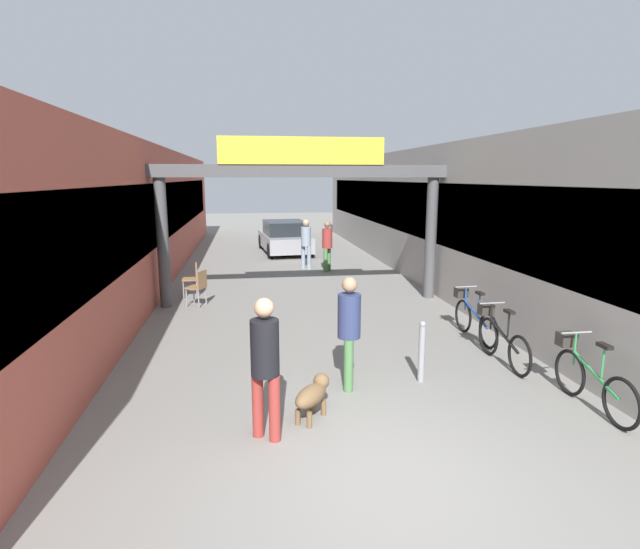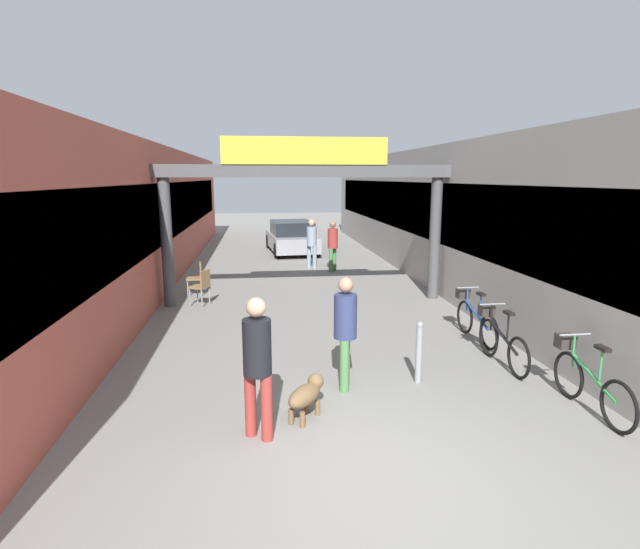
# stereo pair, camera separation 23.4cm
# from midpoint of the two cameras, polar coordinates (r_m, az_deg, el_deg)

# --- Properties ---
(ground_plane) EXTENTS (80.00, 80.00, 0.00)m
(ground_plane) POSITION_cam_midpoint_polar(r_m,az_deg,el_deg) (5.70, 5.98, -22.12)
(ground_plane) COLOR gray
(storefront_left) EXTENTS (3.00, 26.00, 3.96)m
(storefront_left) POSITION_cam_midpoint_polar(r_m,az_deg,el_deg) (16.12, -22.33, 6.21)
(storefront_left) COLOR #B25142
(storefront_left) RESTS_ON ground_plane
(storefront_right) EXTENTS (3.00, 26.00, 3.96)m
(storefront_right) POSITION_cam_midpoint_polar(r_m,az_deg,el_deg) (16.88, 13.76, 6.90)
(storefront_right) COLOR #9E9993
(storefront_right) RESTS_ON ground_plane
(arcade_sign_gateway) EXTENTS (7.40, 0.47, 4.05)m
(arcade_sign_gateway) POSITION_cam_midpoint_polar(r_m,az_deg,el_deg) (12.31, -2.65, 9.81)
(arcade_sign_gateway) COLOR #4C4C4F
(arcade_sign_gateway) RESTS_ON ground_plane
(pedestrian_with_dog) EXTENTS (0.47, 0.47, 1.75)m
(pedestrian_with_dog) POSITION_cam_midpoint_polar(r_m,az_deg,el_deg) (6.00, -7.43, -9.61)
(pedestrian_with_dog) COLOR #99332D
(pedestrian_with_dog) RESTS_ON ground_plane
(pedestrian_companion) EXTENTS (0.41, 0.41, 1.70)m
(pedestrian_companion) POSITION_cam_midpoint_polar(r_m,az_deg,el_deg) (7.37, 2.43, -5.85)
(pedestrian_companion) COLOR #4C7F47
(pedestrian_companion) RESTS_ON ground_plane
(pedestrian_carrying_crate) EXTENTS (0.47, 0.47, 1.69)m
(pedestrian_carrying_crate) POSITION_cam_midpoint_polar(r_m,az_deg,el_deg) (16.63, 0.43, 3.65)
(pedestrian_carrying_crate) COLOR #4C7F47
(pedestrian_carrying_crate) RESTS_ON ground_plane
(pedestrian_elderly_walking) EXTENTS (0.48, 0.48, 1.70)m
(pedestrian_elderly_walking) POSITION_cam_midpoint_polar(r_m,az_deg,el_deg) (17.17, -2.00, 3.89)
(pedestrian_elderly_walking) COLOR #8C9EB2
(pedestrian_elderly_walking) RESTS_ON ground_plane
(dog_on_leash) EXTENTS (0.63, 0.73, 0.53)m
(dog_on_leash) POSITION_cam_midpoint_polar(r_m,az_deg,el_deg) (6.69, -1.84, -13.51)
(dog_on_leash) COLOR brown
(dog_on_leash) RESTS_ON ground_plane
(bicycle_green_nearest) EXTENTS (0.46, 1.69, 0.98)m
(bicycle_green_nearest) POSITION_cam_midpoint_polar(r_m,az_deg,el_deg) (7.81, 27.60, -10.30)
(bicycle_green_nearest) COLOR black
(bicycle_green_nearest) RESTS_ON ground_plane
(bicycle_black_second) EXTENTS (0.46, 1.69, 0.98)m
(bicycle_black_second) POSITION_cam_midpoint_polar(r_m,az_deg,el_deg) (9.02, 19.18, -6.83)
(bicycle_black_second) COLOR black
(bicycle_black_second) RESTS_ON ground_plane
(bicycle_blue_third) EXTENTS (0.46, 1.69, 0.98)m
(bicycle_blue_third) POSITION_cam_midpoint_polar(r_m,az_deg,el_deg) (10.21, 16.43, -4.61)
(bicycle_blue_third) COLOR black
(bicycle_blue_third) RESTS_ON ground_plane
(bollard_post_metal) EXTENTS (0.10, 0.10, 0.97)m
(bollard_post_metal) POSITION_cam_midpoint_polar(r_m,az_deg,el_deg) (7.87, 10.70, -8.59)
(bollard_post_metal) COLOR gray
(bollard_post_metal) RESTS_ON ground_plane
(cafe_chair_wood_nearer) EXTENTS (0.53, 0.53, 0.89)m
(cafe_chair_wood_nearer) POSITION_cam_midpoint_polar(r_m,az_deg,el_deg) (12.52, -14.24, -1.15)
(cafe_chair_wood_nearer) COLOR gray
(cafe_chair_wood_nearer) RESTS_ON ground_plane
(cafe_chair_wood_farther) EXTENTS (0.44, 0.44, 0.89)m
(cafe_chair_wood_farther) POSITION_cam_midpoint_polar(r_m,az_deg,el_deg) (13.62, -14.83, -0.21)
(cafe_chair_wood_farther) COLOR gray
(cafe_chair_wood_farther) RESTS_ON ground_plane
(parked_car_silver) EXTENTS (2.09, 4.14, 1.33)m
(parked_car_silver) POSITION_cam_midpoint_polar(r_m,az_deg,el_deg) (20.96, -4.39, 4.26)
(parked_car_silver) COLOR #99999E
(parked_car_silver) RESTS_ON ground_plane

